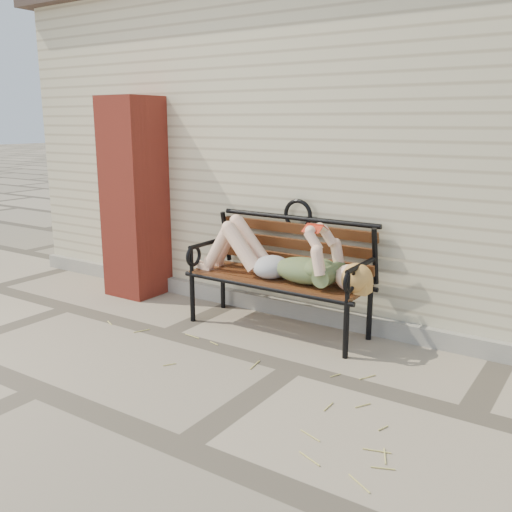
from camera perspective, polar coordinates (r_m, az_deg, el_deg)
The scene contains 7 objects.
ground at distance 4.25m, azimuth 3.77°, elevation -11.09°, with size 80.00×80.00×0.00m, color gray.
house_wall at distance 6.66m, azimuth 17.14°, elevation 10.53°, with size 8.00×4.00×3.00m, color beige.
foundation_strip at distance 5.03m, azimuth 9.31°, elevation -6.38°, with size 8.00×0.10×0.15m, color #A3A093.
brick_pillar at distance 5.94m, azimuth -12.02°, elevation 5.71°, with size 0.50×0.50×2.00m, color #AF3627.
garden_bench at distance 4.88m, azimuth 2.80°, elevation -0.21°, with size 1.70×0.68×1.10m.
reading_woman at distance 4.75m, azimuth 2.12°, elevation -0.11°, with size 1.60×0.36×0.50m.
straw_scatter at distance 4.21m, azimuth -7.80°, elevation -11.39°, with size 3.00×1.67×0.01m.
Camera 1 is at (1.90, -3.37, 1.75)m, focal length 40.00 mm.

